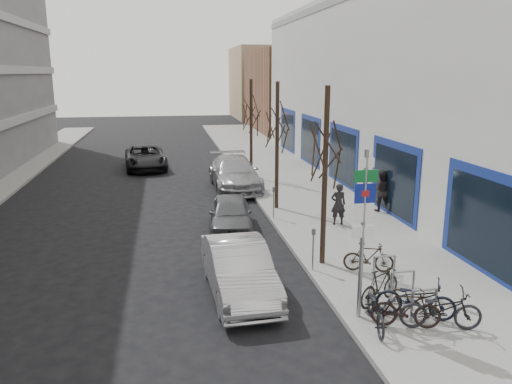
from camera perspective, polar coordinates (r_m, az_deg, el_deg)
name	(u,v)px	position (r m, az deg, el deg)	size (l,w,h in m)	color
ground	(260,331)	(12.05, 0.48, -15.58)	(120.00, 120.00, 0.00)	black
sidewalk_east	(319,207)	(22.11, 7.16, -1.74)	(5.00, 70.00, 0.15)	slate
commercial_building	(499,88)	(32.47, 26.02, 10.68)	(20.00, 32.00, 10.00)	#B7B7B2
brick_building_far	(312,91)	(52.55, 6.47, 11.42)	(12.00, 14.00, 8.00)	brown
tan_building_far	(284,83)	(67.16, 3.18, 12.36)	(13.00, 12.00, 9.00)	#937A5B
highway_sign_pole	(363,225)	(11.72, 12.16, -3.67)	(0.55, 0.10, 4.20)	gray
bike_rack	(403,282)	(13.41, 16.40, -9.87)	(0.66, 2.26, 0.83)	gray
tree_near	(326,134)	(14.68, 8.03, 6.53)	(1.80, 1.80, 5.50)	black
tree_mid	(277,116)	(20.92, 2.45, 8.70)	(1.80, 1.80, 5.50)	black
tree_far	(251,106)	(27.28, -0.57, 9.84)	(1.80, 1.80, 5.50)	black
meter_front	(313,245)	(14.81, 6.56, -6.06)	(0.10, 0.08, 1.27)	gray
meter_mid	(274,199)	(19.91, 2.04, -0.86)	(0.10, 0.08, 1.27)	gray
meter_back	(251,173)	(25.18, -0.61, 2.21)	(0.10, 0.08, 1.27)	gray
bike_near_left	(376,306)	(11.98, 13.60, -12.58)	(0.51, 1.68, 1.03)	black
bike_near_right	(406,308)	(12.15, 16.78, -12.57)	(0.47, 1.59, 0.97)	black
bike_mid_curb	(416,295)	(12.65, 17.82, -11.18)	(0.56, 1.84, 1.13)	black
bike_mid_inner	(380,286)	(13.14, 13.99, -10.34)	(0.47, 1.59, 0.96)	black
bike_far_curb	(441,306)	(12.31, 20.40, -12.10)	(0.56, 1.85, 1.13)	black
bike_far_inner	(369,257)	(15.06, 12.75, -7.26)	(0.44, 1.48, 0.90)	black
parked_car_front	(239,269)	(13.53, -1.98, -8.80)	(1.53, 4.38, 1.44)	#AEAEB3
parked_car_mid	(231,214)	(18.82, -2.91, -2.51)	(1.57, 3.90, 1.33)	#55565A
parked_car_back	(235,173)	(25.61, -2.47, 2.16)	(2.28, 5.62, 1.63)	#99999D
lane_car	(145,157)	(31.78, -12.53, 3.90)	(2.39, 5.18, 1.44)	black
pedestrian_near	(338,204)	(19.31, 9.38, -1.38)	(0.59, 0.38, 1.60)	black
pedestrian_far	(381,191)	(21.53, 14.10, 0.16)	(0.65, 0.44, 1.77)	black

